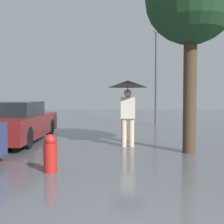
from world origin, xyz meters
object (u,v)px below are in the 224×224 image
at_px(street_lamp, 156,66).
at_px(tree, 191,0).
at_px(parked_car_farthest, 15,123).
at_px(fire_hydrant, 50,153).
at_px(pedestrian, 128,93).

bearing_deg(street_lamp, tree, -90.43).
height_order(parked_car_farthest, fire_hydrant, parked_car_farthest).
distance_m(street_lamp, fire_hydrant, 9.78).
bearing_deg(street_lamp, pedestrian, -104.27).
relative_size(street_lamp, fire_hydrant, 6.55).
bearing_deg(street_lamp, parked_car_farthest, -134.34).
distance_m(parked_car_farthest, fire_hydrant, 4.33).
xyz_separation_m(parked_car_farthest, tree, (4.92, -1.86, 3.12)).
distance_m(pedestrian, tree, 2.83).
xyz_separation_m(street_lamp, fire_hydrant, (-3.06, -8.96, -2.44)).
height_order(tree, street_lamp, tree).
xyz_separation_m(tree, street_lamp, (0.05, 6.95, -0.91)).
bearing_deg(parked_car_farthest, fire_hydrant, -63.73).
bearing_deg(fire_hydrant, tree, 33.73).
distance_m(parked_car_farthest, street_lamp, 7.45).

